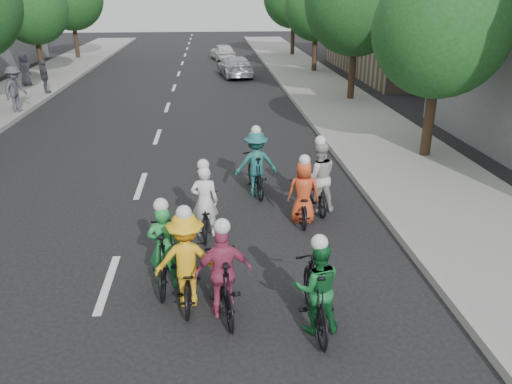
{
  "coord_description": "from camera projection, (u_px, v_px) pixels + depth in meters",
  "views": [
    {
      "loc": [
        2.02,
        -8.13,
        5.05
      ],
      "look_at": [
        2.93,
        1.79,
        1.0
      ],
      "focal_mm": 35.0,
      "sensor_mm": 36.0,
      "label": 1
    }
  ],
  "objects": [
    {
      "name": "ground",
      "position": [
        108.0,
        284.0,
        9.24
      ],
      "size": [
        120.0,
        120.0,
        0.0
      ],
      "primitive_type": "plane",
      "color": "black",
      "rests_on": "ground"
    },
    {
      "name": "sidewalk_right",
      "position": [
        368.0,
        130.0,
        19.1
      ],
      "size": [
        4.0,
        80.0,
        0.15
      ],
      "primitive_type": "cube",
      "color": "gray",
      "rests_on": "ground"
    },
    {
      "name": "curb_right",
      "position": [
        318.0,
        130.0,
        18.94
      ],
      "size": [
        0.18,
        80.0,
        0.18
      ],
      "primitive_type": "cube",
      "color": "#999993",
      "rests_on": "ground"
    },
    {
      "name": "bldg_se",
      "position": [
        432.0,
        8.0,
        31.21
      ],
      "size": [
        10.0,
        14.0,
        8.0
      ],
      "primitive_type": "cube",
      "color": "gray",
      "rests_on": "ground"
    },
    {
      "name": "tree_l_4",
      "position": [
        33.0,
        10.0,
        29.2
      ],
      "size": [
        4.0,
        4.0,
        5.97
      ],
      "color": "black",
      "rests_on": "ground"
    },
    {
      "name": "tree_r_0",
      "position": [
        441.0,
        30.0,
        14.57
      ],
      "size": [
        4.0,
        4.0,
        5.97
      ],
      "color": "black",
      "rests_on": "ground"
    },
    {
      "name": "tree_r_1",
      "position": [
        357.0,
        2.0,
        22.67
      ],
      "size": [
        4.8,
        4.8,
        6.93
      ],
      "color": "black",
      "rests_on": "ground"
    },
    {
      "name": "tree_r_2",
      "position": [
        316.0,
        8.0,
        31.18
      ],
      "size": [
        4.0,
        4.0,
        5.97
      ],
      "color": "black",
      "rests_on": "ground"
    },
    {
      "name": "cyclist_0",
      "position": [
        205.0,
        210.0,
        10.92
      ],
      "size": [
        0.61,
        1.63,
        1.77
      ],
      "rotation": [
        0.0,
        0.0,
        3.11
      ],
      "color": "black",
      "rests_on": "ground"
    },
    {
      "name": "cyclist_1",
      "position": [
        316.0,
        292.0,
        7.83
      ],
      "size": [
        0.75,
        1.86,
        1.68
      ],
      "rotation": [
        0.0,
        0.0,
        3.14
      ],
      "color": "black",
      "rests_on": "ground"
    },
    {
      "name": "cyclist_2",
      "position": [
        187.0,
        267.0,
        8.47
      ],
      "size": [
        1.1,
        1.68,
        1.84
      ],
      "rotation": [
        0.0,
        0.0,
        3.13
      ],
      "color": "black",
      "rests_on": "ground"
    },
    {
      "name": "cyclist_3",
      "position": [
        224.0,
        279.0,
        8.18
      ],
      "size": [
        0.99,
        1.86,
        1.76
      ],
      "rotation": [
        0.0,
        0.0,
        3.27
      ],
      "color": "black",
      "rests_on": "ground"
    },
    {
      "name": "cyclist_4",
      "position": [
        303.0,
        198.0,
        11.56
      ],
      "size": [
        0.77,
        1.68,
        1.64
      ],
      "rotation": [
        0.0,
        0.0,
        3.05
      ],
      "color": "black",
      "rests_on": "ground"
    },
    {
      "name": "cyclist_5",
      "position": [
        165.0,
        253.0,
        9.01
      ],
      "size": [
        0.59,
        1.93,
        1.74
      ],
      "rotation": [
        0.0,
        0.0,
        3.12
      ],
      "color": "black",
      "rests_on": "ground"
    },
    {
      "name": "cyclist_6",
      "position": [
        318.0,
        183.0,
        12.12
      ],
      "size": [
        0.87,
        1.69,
        1.9
      ],
      "rotation": [
        0.0,
        0.0,
        3.18
      ],
      "color": "black",
      "rests_on": "ground"
    },
    {
      "name": "cyclist_7",
      "position": [
        256.0,
        168.0,
        13.04
      ],
      "size": [
        1.19,
        1.87,
        1.88
      ],
      "rotation": [
        0.0,
        0.0,
        3.27
      ],
      "color": "black",
      "rests_on": "ground"
    },
    {
      "name": "follow_car_lead",
      "position": [
        235.0,
        66.0,
        30.98
      ],
      "size": [
        2.34,
        4.54,
        1.26
      ],
      "primitive_type": "imported",
      "rotation": [
        0.0,
        0.0,
        3.28
      ],
      "color": "#BCBDC2",
      "rests_on": "ground"
    },
    {
      "name": "follow_car_trail",
      "position": [
        223.0,
        52.0,
        38.48
      ],
      "size": [
        2.1,
        3.81,
        1.23
      ],
      "primitive_type": "imported",
      "rotation": [
        0.0,
        0.0,
        3.33
      ],
      "color": "silver",
      "rests_on": "ground"
    },
    {
      "name": "spectator_0",
      "position": [
        15.0,
        89.0,
        21.28
      ],
      "size": [
        1.06,
        1.41,
        1.93
      ],
      "primitive_type": "imported",
      "rotation": [
        0.0,
        0.0,
        1.26
      ],
      "color": "#484954",
      "rests_on": "sidewalk_left"
    },
    {
      "name": "spectator_1",
      "position": [
        45.0,
        77.0,
        25.15
      ],
      "size": [
        0.78,
        1.06,
        1.67
      ],
      "primitive_type": "imported",
      "rotation": [
        0.0,
        0.0,
        2.0
      ],
      "color": "#464752",
      "rests_on": "sidewalk_left"
    },
    {
      "name": "spectator_2",
      "position": [
        25.0,
        69.0,
        27.13
      ],
      "size": [
        0.61,
        0.89,
        1.75
      ],
      "primitive_type": "imported",
      "rotation": [
        0.0,
        0.0,
        1.51
      ],
      "color": "#4B4D58",
      "rests_on": "sidewalk_left"
    }
  ]
}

